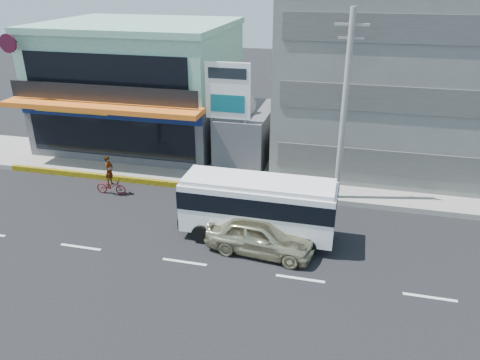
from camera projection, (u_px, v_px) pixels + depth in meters
name	position (u px, v px, depth m)	size (l,w,h in m)	color
ground	(185.00, 262.00, 20.15)	(120.00, 120.00, 0.00)	black
sidewalk	(320.00, 182.00, 27.42)	(70.00, 5.00, 0.30)	gray
shop_building	(142.00, 88.00, 32.61)	(12.40, 11.70, 8.00)	#424247
concrete_building	(419.00, 51.00, 28.39)	(16.00, 12.00, 14.00)	slate
gap_structure	(247.00, 136.00, 30.06)	(3.00, 6.00, 3.50)	#424247
satellite_dish	(244.00, 113.00, 28.43)	(1.50, 1.50, 0.15)	slate
billboard	(228.00, 98.00, 26.39)	(2.60, 0.18, 6.90)	gray
utility_pole_near	(344.00, 110.00, 23.29)	(1.60, 0.30, 10.00)	#999993
minibus	(258.00, 204.00, 21.33)	(7.06, 2.51, 2.95)	white
sedan	(260.00, 235.00, 20.58)	(1.95, 4.85, 1.65)	beige
motorcycle_rider	(111.00, 182.00, 26.01)	(1.77, 0.62, 2.26)	#5F0D13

